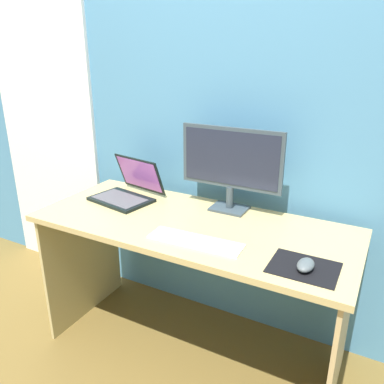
% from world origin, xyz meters
% --- Properties ---
extents(ground_plane, '(8.00, 8.00, 0.00)m').
position_xyz_m(ground_plane, '(0.00, 0.00, 0.00)').
color(ground_plane, brown).
extents(wall_back, '(6.00, 0.04, 2.50)m').
position_xyz_m(wall_back, '(0.00, 0.40, 1.25)').
color(wall_back, teal).
rests_on(wall_back, ground_plane).
extents(door_left, '(0.82, 0.02, 2.02)m').
position_xyz_m(door_left, '(-1.30, 0.37, 1.01)').
color(door_left, white).
rests_on(door_left, ground_plane).
extents(desk, '(1.51, 0.63, 0.75)m').
position_xyz_m(desk, '(0.00, 0.00, 0.60)').
color(desk, tan).
rests_on(desk, ground_plane).
extents(monitor, '(0.52, 0.14, 0.42)m').
position_xyz_m(monitor, '(0.09, 0.22, 0.99)').
color(monitor, '#334048').
rests_on(monitor, desk).
extents(laptop, '(0.36, 0.34, 0.21)m').
position_xyz_m(laptop, '(-0.45, 0.11, 0.79)').
color(laptop, black).
rests_on(laptop, desk).
extents(keyboard_external, '(0.41, 0.13, 0.01)m').
position_xyz_m(keyboard_external, '(0.11, -0.17, 0.75)').
color(keyboard_external, white).
rests_on(keyboard_external, desk).
extents(mousepad, '(0.25, 0.20, 0.00)m').
position_xyz_m(mousepad, '(0.56, -0.16, 0.75)').
color(mousepad, black).
rests_on(mousepad, desk).
extents(mouse, '(0.06, 0.10, 0.04)m').
position_xyz_m(mouse, '(0.57, -0.17, 0.77)').
color(mouse, '#464F52').
rests_on(mouse, mousepad).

